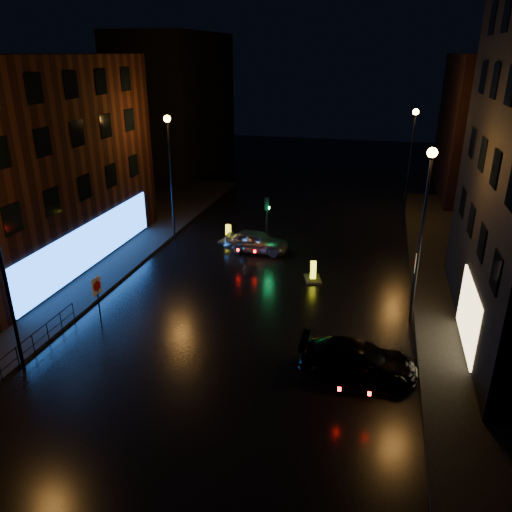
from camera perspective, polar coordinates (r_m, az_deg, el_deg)
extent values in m
plane|color=black|center=(21.18, -4.28, -12.63)|extent=(120.00, 120.00, 0.00)
cube|color=black|center=(33.61, -23.06, -0.55)|extent=(12.00, 44.00, 0.15)
cube|color=black|center=(32.92, -26.74, 9.26)|extent=(10.00, 18.00, 12.00)
cube|color=black|center=(56.05, -9.13, 16.80)|extent=(8.00, 16.00, 14.00)
cube|color=black|center=(49.67, 25.49, 13.15)|extent=(8.00, 14.00, 12.00)
cylinder|color=black|center=(21.36, -26.71, -2.54)|extent=(0.14, 0.14, 8.00)
cylinder|color=black|center=(34.26, -9.66, 8.29)|extent=(0.14, 0.14, 8.00)
cylinder|color=black|center=(33.54, -10.11, 14.93)|extent=(0.20, 0.20, 0.25)
sphere|color=orange|center=(33.52, -10.12, 15.19)|extent=(0.44, 0.44, 0.44)
cylinder|color=black|center=(23.93, 18.24, 1.32)|extent=(0.14, 0.14, 8.00)
cylinder|color=black|center=(22.88, 19.45, 10.71)|extent=(0.20, 0.20, 0.25)
sphere|color=orange|center=(22.86, 19.50, 11.08)|extent=(0.44, 0.44, 0.44)
cylinder|color=black|center=(39.32, 17.09, 9.43)|extent=(0.14, 0.14, 8.00)
cylinder|color=black|center=(38.69, 17.77, 15.19)|extent=(0.20, 0.20, 0.25)
sphere|color=orange|center=(38.67, 17.80, 15.41)|extent=(0.44, 0.44, 0.44)
cube|color=black|center=(33.44, 1.22, 1.17)|extent=(1.40, 2.40, 0.12)
cylinder|color=black|center=(32.98, 1.24, 3.34)|extent=(0.12, 0.12, 2.80)
cube|color=black|center=(32.49, 1.27, 6.01)|extent=(0.28, 0.22, 0.90)
cylinder|color=#0CFF59|center=(32.54, 1.50, 5.52)|extent=(0.05, 0.18, 0.18)
cylinder|color=black|center=(23.45, -24.28, -8.24)|extent=(0.05, 6.00, 0.05)
cylinder|color=black|center=(23.68, -24.10, -9.23)|extent=(0.04, 6.00, 0.04)
cylinder|color=black|center=(23.68, -24.10, -9.23)|extent=(0.04, 0.04, 1.00)
cylinder|color=black|center=(25.73, -20.14, -6.01)|extent=(0.04, 0.04, 1.00)
imported|color=#A4A7AB|center=(32.40, 0.03, 1.69)|extent=(4.21, 1.84, 1.41)
imported|color=black|center=(20.83, 11.57, -11.48)|extent=(4.73, 1.98, 1.37)
cube|color=black|center=(28.76, 6.50, -2.63)|extent=(1.22, 1.51, 0.11)
cube|color=#FFFC19|center=(28.54, 6.55, -1.63)|extent=(0.35, 0.28, 1.10)
cube|color=black|center=(28.54, 6.55, -1.63)|extent=(0.32, 0.12, 0.66)
cube|color=black|center=(34.47, -3.16, 1.80)|extent=(1.22, 1.55, 0.11)
cube|color=yellow|center=(34.27, -3.18, 2.69)|extent=(0.36, 0.28, 1.14)
cube|color=black|center=(34.27, -3.18, 2.69)|extent=(0.34, 0.11, 0.68)
cylinder|color=black|center=(24.58, -17.54, -5.14)|extent=(0.07, 0.07, 2.43)
cube|color=silver|center=(24.20, -17.77, -3.28)|extent=(0.13, 0.61, 0.83)
cylinder|color=#B20C0C|center=(24.18, -17.71, -3.29)|extent=(0.08, 0.48, 0.49)
cylinder|color=black|center=(26.89, 17.54, -2.60)|extent=(0.07, 0.07, 2.52)
cube|color=white|center=(26.53, 17.77, -0.80)|extent=(0.09, 0.63, 0.86)
cylinder|color=#B20C0C|center=(26.53, 17.69, -0.79)|extent=(0.05, 0.51, 0.50)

